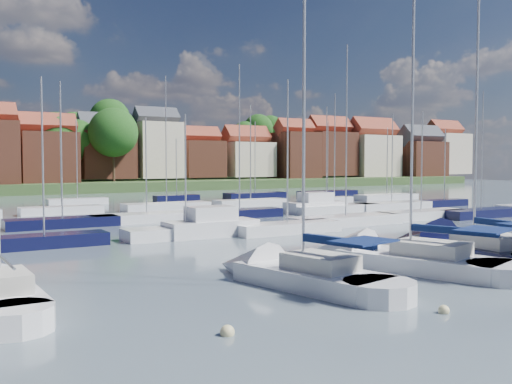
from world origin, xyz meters
TOP-DOWN VIEW (x-y plane):
  - ground at (0.00, 40.00)m, footprint 260.00×260.00m
  - sailboat_left at (-9.59, 3.35)m, footprint 5.26×11.64m
  - sailboat_centre at (-2.70, 4.02)m, footprint 7.15×13.35m
  - sailboat_navy at (3.61, 4.92)m, footprint 5.42×14.32m
  - buoy_a at (-15.78, -2.16)m, footprint 0.47×0.47m
  - buoy_b at (-7.71, -3.90)m, footprint 0.41×0.41m
  - buoy_c at (-7.04, -0.56)m, footprint 0.49×0.49m
  - buoy_e at (3.87, 6.39)m, footprint 0.46×0.46m
  - marina_field at (1.91, 35.15)m, footprint 79.62×41.41m
  - far_shore_town at (2.23, 132.67)m, footprint 212.46×90.00m

SIDE VIEW (x-z plane):
  - ground at x=0.00m, z-range 0.00..0.00m
  - buoy_a at x=-15.78m, z-range -0.24..0.24m
  - buoy_b at x=-7.71m, z-range -0.21..0.21m
  - buoy_c at x=-7.04m, z-range -0.24..0.24m
  - buoy_e at x=3.87m, z-range -0.23..0.23m
  - sailboat_navy at x=3.61m, z-range -9.27..9.95m
  - sailboat_centre at x=-2.70m, z-range -8.40..9.09m
  - sailboat_left at x=-9.59m, z-range -7.31..8.02m
  - marina_field at x=1.91m, z-range -7.53..8.40m
  - far_shore_town at x=2.23m, z-range -6.53..15.74m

